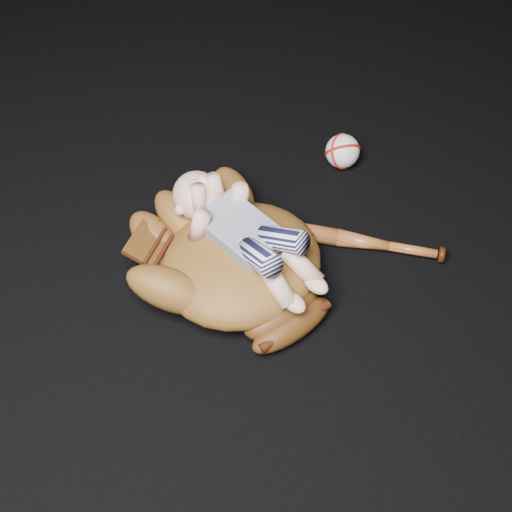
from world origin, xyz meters
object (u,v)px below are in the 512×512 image
newborn_baby (251,235)px  baseball_glove (241,258)px  baseball_bat (348,239)px  baseball (343,151)px

newborn_baby → baseball_glove: bearing=163.9°
newborn_baby → baseball_bat: newborn_baby is taller
baseball_glove → newborn_baby: (0.02, -0.00, 0.05)m
baseball_glove → baseball_bat: (0.23, -0.07, -0.05)m
baseball_glove → baseball: baseball_glove is taller
baseball_bat → baseball_glove: bearing=162.3°
newborn_baby → baseball_bat: size_ratio=0.92×
baseball_glove → baseball: 0.40m
newborn_baby → baseball_bat: (0.21, -0.07, -0.11)m
baseball_glove → newborn_baby: size_ratio=1.25×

